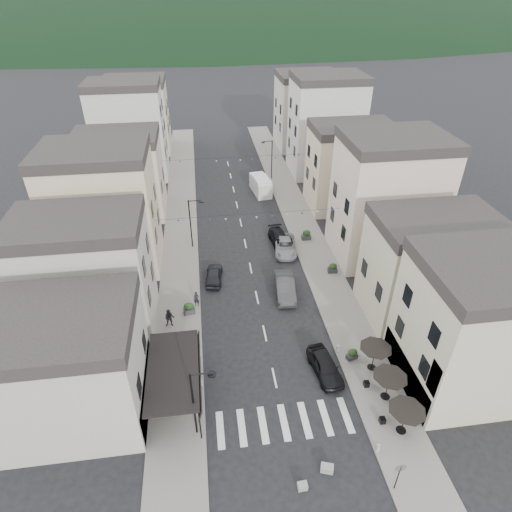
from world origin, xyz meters
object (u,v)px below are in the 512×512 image
(parked_car_d, at_px, (280,239))
(parked_car_e, at_px, (214,275))
(delivery_van, at_px, (261,185))
(pedestrian_b, at_px, (170,318))
(parked_car_b, at_px, (285,287))
(parked_car_a, at_px, (325,366))
(parked_car_c, at_px, (285,246))
(pedestrian_a, at_px, (197,299))

(parked_car_d, height_order, parked_car_e, parked_car_d)
(delivery_van, distance_m, pedestrian_b, 29.02)
(parked_car_b, height_order, parked_car_e, parked_car_b)
(parked_car_b, xyz_separation_m, parked_car_e, (-6.78, 3.16, -0.15))
(parked_car_a, bearing_deg, parked_car_b, 89.00)
(parked_car_b, bearing_deg, delivery_van, 92.72)
(parked_car_b, xyz_separation_m, parked_car_c, (1.47, 7.56, -0.12))
(parked_car_e, bearing_deg, pedestrian_a, 72.10)
(parked_car_d, distance_m, pedestrian_b, 17.38)
(parked_car_e, xyz_separation_m, pedestrian_a, (-1.82, -3.92, 0.22))
(parked_car_d, bearing_deg, parked_car_c, -83.96)
(parked_car_a, distance_m, parked_car_c, 17.75)
(parked_car_b, xyz_separation_m, pedestrian_b, (-11.01, -3.25, 0.20))
(parked_car_c, bearing_deg, parked_car_b, -93.91)
(parked_car_e, bearing_deg, parked_car_c, -144.92)
(delivery_van, xyz_separation_m, pedestrian_a, (-9.57, -23.94, -0.30))
(parked_car_e, height_order, pedestrian_b, pedestrian_b)
(parked_car_a, height_order, parked_car_c, parked_car_a)
(parked_car_e, height_order, delivery_van, delivery_van)
(parked_car_a, distance_m, pedestrian_a, 13.61)
(parked_car_c, distance_m, delivery_van, 15.64)
(parked_car_b, xyz_separation_m, pedestrian_a, (-8.60, -0.76, 0.07))
(parked_car_e, distance_m, pedestrian_a, 4.33)
(parked_car_d, height_order, pedestrian_b, pedestrian_b)
(parked_car_c, bearing_deg, parked_car_e, -144.85)
(parked_car_b, bearing_deg, parked_car_a, -78.09)
(parked_car_d, distance_m, pedestrian_a, 13.92)
(parked_car_c, xyz_separation_m, parked_car_d, (-0.32, 1.61, -0.02))
(parked_car_a, xyz_separation_m, parked_car_c, (0.26, 17.74, -0.04))
(pedestrian_a, bearing_deg, parked_car_c, 50.59)
(parked_car_e, bearing_deg, delivery_van, -104.11)
(parked_car_a, distance_m, pedestrian_b, 14.06)
(parked_car_b, height_order, pedestrian_b, pedestrian_b)
(parked_car_b, relative_size, parked_car_d, 1.06)
(parked_car_e, xyz_separation_m, pedestrian_b, (-4.23, -6.41, 0.34))
(delivery_van, xyz_separation_m, pedestrian_b, (-11.98, -26.43, -0.17))
(delivery_van, height_order, pedestrian_b, delivery_van)
(parked_car_d, bearing_deg, pedestrian_a, -139.76)
(parked_car_a, bearing_deg, parked_car_d, 82.40)
(pedestrian_b, bearing_deg, parked_car_c, 46.10)
(parked_car_c, xyz_separation_m, pedestrian_b, (-12.48, -10.80, 0.32))
(parked_car_d, relative_size, pedestrian_b, 2.61)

